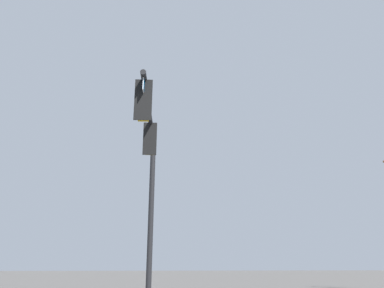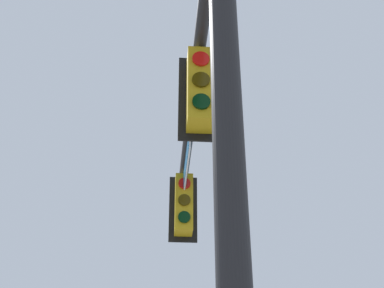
# 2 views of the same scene
# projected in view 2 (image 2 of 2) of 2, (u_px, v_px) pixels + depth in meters

# --- Properties ---
(signal_pole_near) EXTENTS (6.36, 1.44, 7.26)m
(signal_pole_near) POSITION_uv_depth(u_px,v_px,m) (200.00, 146.00, 6.32)
(signal_pole_near) COLOR black
(signal_pole_near) RESTS_ON ground_plane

